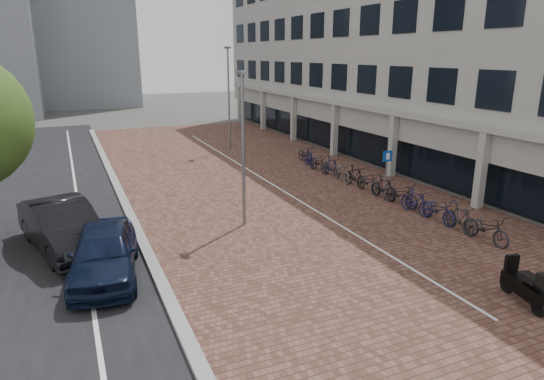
{
  "coord_description": "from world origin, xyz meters",
  "views": [
    {
      "loc": [
        -7.15,
        -10.31,
        6.45
      ],
      "look_at": [
        0.0,
        6.0,
        1.3
      ],
      "focal_mm": 31.34,
      "sensor_mm": 36.0,
      "label": 1
    }
  ],
  "objects_px": {
    "car_dark": "(63,226)",
    "scooter_mid": "(525,284)",
    "car_navy": "(104,252)",
    "parking_sign": "(387,168)"
  },
  "relations": [
    {
      "from": "car_dark",
      "to": "scooter_mid",
      "type": "height_order",
      "value": "car_dark"
    },
    {
      "from": "parking_sign",
      "to": "car_dark",
      "type": "bearing_deg",
      "value": -179.52
    },
    {
      "from": "car_navy",
      "to": "scooter_mid",
      "type": "distance_m",
      "value": 11.76
    },
    {
      "from": "car_navy",
      "to": "scooter_mid",
      "type": "xyz_separation_m",
      "value": [
        10.0,
        -6.18,
        -0.19
      ]
    },
    {
      "from": "car_dark",
      "to": "parking_sign",
      "type": "distance_m",
      "value": 13.39
    },
    {
      "from": "car_navy",
      "to": "car_dark",
      "type": "relative_size",
      "value": 0.9
    },
    {
      "from": "car_dark",
      "to": "parking_sign",
      "type": "xyz_separation_m",
      "value": [
        13.37,
        0.2,
        0.69
      ]
    },
    {
      "from": "car_dark",
      "to": "parking_sign",
      "type": "height_order",
      "value": "parking_sign"
    },
    {
      "from": "scooter_mid",
      "to": "parking_sign",
      "type": "height_order",
      "value": "parking_sign"
    },
    {
      "from": "car_dark",
      "to": "parking_sign",
      "type": "bearing_deg",
      "value": -14.76
    }
  ]
}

